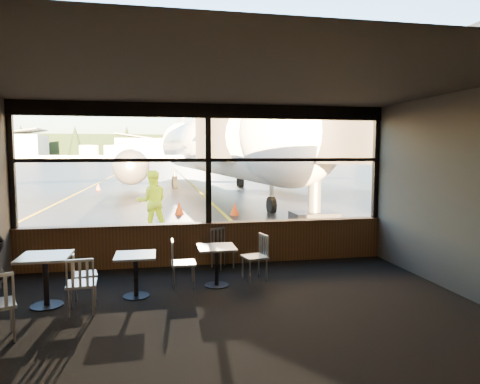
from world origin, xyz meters
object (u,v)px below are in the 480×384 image
object	(u,v)px
cone_nose	(179,208)
cone_extra	(235,209)
cafe_table_near	(217,266)
cone_wing	(98,187)
cafe_table_left	(46,281)
airliner	(211,105)
ground_crew	(152,202)
chair_near_w	(183,264)
chair_near_e	(254,257)
chair_near_n	(223,248)
chair_mid_w	(85,275)
chair_mid_s	(82,284)
jet_bridge	(291,150)
cafe_table_mid	(136,276)

from	to	relation	value
cone_nose	cone_extra	world-z (taller)	cone_nose
cafe_table_near	cone_wing	bearing A→B (deg)	102.73
cafe_table_left	cone_wing	size ratio (longest dim) A/B	1.93
airliner	ground_crew	world-z (taller)	airliner
cone_extra	chair_near_w	bearing A→B (deg)	-105.81
chair_near_e	ground_crew	size ratio (longest dim) A/B	0.47
chair_near_n	airliner	bearing A→B (deg)	-123.00
airliner	chair_mid_w	xyz separation A→B (m)	(-4.85, -22.27, -5.37)
chair_near_w	cone_nose	size ratio (longest dim) A/B	1.68
airliner	chair_mid_s	world-z (taller)	airliner
cafe_table_near	chair_mid_w	distance (m)	2.28
chair_near_e	chair_mid_s	distance (m)	3.19
chair_mid_s	cone_nose	size ratio (longest dim) A/B	1.69
cafe_table_near	ground_crew	distance (m)	5.85
cafe_table_left	cone_wing	distance (m)	22.92
airliner	chair_mid_s	size ratio (longest dim) A/B	42.00
airliner	chair_near_w	distance (m)	22.88
jet_bridge	chair_near_w	xyz separation A→B (m)	(-4.25, -7.10, -2.13)
chair_mid_s	cone_nose	distance (m)	10.62
airliner	cafe_table_left	size ratio (longest dim) A/B	45.22
cone_nose	cone_wing	world-z (taller)	cone_nose
chair_near_w	chair_mid_w	xyz separation A→B (m)	(-1.66, -0.24, -0.05)
cafe_table_near	chair_mid_s	size ratio (longest dim) A/B	0.83
cafe_table_near	cafe_table_mid	world-z (taller)	cafe_table_near
chair_mid_s	chair_near_e	bearing A→B (deg)	17.12
chair_mid_s	cone_nose	bearing A→B (deg)	75.04
airliner	chair_near_e	xyz separation A→B (m)	(-1.82, -21.82, -5.32)
airliner	cafe_table_near	world-z (taller)	airliner
chair_near_e	jet_bridge	bearing A→B (deg)	-34.74
jet_bridge	airliner	bearing A→B (deg)	94.05
chair_near_e	chair_mid_w	size ratio (longest dim) A/B	1.12
chair_mid_w	airliner	bearing A→B (deg)	155.37
cafe_table_near	cone_nose	size ratio (longest dim) A/B	1.39
cone_extra	cone_nose	bearing A→B (deg)	166.39
chair_near_n	cafe_table_left	bearing A→B (deg)	2.83
cafe_table_left	ground_crew	bearing A→B (deg)	75.77
cafe_table_mid	cafe_table_left	bearing A→B (deg)	-171.49
cafe_table_mid	cone_wing	distance (m)	22.89
cone_wing	cone_extra	xyz separation A→B (m)	(6.96, -13.30, 0.04)
cafe_table_left	chair_near_e	xyz separation A→B (m)	(3.57, 0.77, 0.03)
chair_mid_w	cone_nose	distance (m)	9.93
chair_mid_w	ground_crew	world-z (taller)	ground_crew
airliner	chair_mid_w	distance (m)	23.41
cafe_table_near	cafe_table_left	bearing A→B (deg)	-168.99
chair_near_w	ground_crew	size ratio (longest dim) A/B	0.46
ground_crew	cone_extra	xyz separation A→B (m)	(3.16, 3.28, -0.71)
cafe_table_left	cone_nose	bearing A→B (deg)	75.61
chair_near_n	chair_near_w	bearing A→B (deg)	26.40
jet_bridge	cafe_table_near	bearing A→B (deg)	-117.12
ground_crew	cone_extra	distance (m)	4.61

